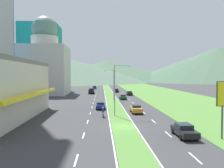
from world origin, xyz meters
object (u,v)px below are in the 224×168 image
street_lamp_mid (112,83)px  street_lamp_near (117,87)px  car_3 (130,93)px  pickup_truck_0 (91,91)px  motorcycle_rider (103,113)px  car_0 (184,130)px  car_6 (136,109)px  car_1 (100,105)px  car_4 (95,87)px  car_2 (123,97)px  car_5 (116,90)px

street_lamp_mid → street_lamp_near: bearing=-91.1°
street_lamp_near → car_3: (7.30, 40.85, -4.41)m
street_lamp_near → pickup_truck_0: size_ratio=1.66×
street_lamp_near → motorcycle_rider: 5.09m
car_0 → motorcycle_rider: size_ratio=2.27×
street_lamp_near → car_3: 41.73m
street_lamp_near → car_6: 6.75m
car_1 → car_4: size_ratio=1.08×
street_lamp_near → car_1: bearing=108.0°
car_2 → street_lamp_near: bearing=-7.6°
car_0 → pickup_truck_0: (-13.50, 62.45, 0.22)m
car_0 → car_1: car_0 is taller
street_lamp_mid → car_6: 22.13m
car_5 → car_4: bearing=-156.9°
car_4 → pickup_truck_0: bearing=179.4°
car_3 → car_2: bearing=-15.2°
car_6 → motorcycle_rider: bearing=-57.0°
car_5 → car_1: bearing=-7.8°
car_4 → car_6: car_4 is taller
car_1 → car_3: (10.15, 32.10, 0.01)m
street_lamp_near → car_4: 78.94m
car_1 → car_4: (-3.40, 69.81, 0.05)m
car_5 → pickup_truck_0: 12.17m
car_4 → car_6: bearing=-172.3°
car_5 → car_6: (0.38, -52.32, 0.01)m
street_lamp_mid → car_5: bearing=84.3°
pickup_truck_0 → motorcycle_rider: pickup_truck_0 is taller
car_0 → car_4: car_4 is taller
street_lamp_near → car_0: bearing=-63.0°
car_1 → pickup_truck_0: 40.20m
car_4 → car_5: (9.79, -22.96, -0.04)m
car_0 → car_3: (0.34, 54.51, 0.00)m
car_6 → car_0: bearing=10.2°
street_lamp_mid → car_0: size_ratio=1.92×
motorcycle_rider → car_0: bearing=-144.0°
street_lamp_mid → car_3: bearing=67.0°
car_5 → car_6: 52.32m
street_lamp_mid → car_1: 16.87m
street_lamp_near → car_5: size_ratio=2.00×
pickup_truck_0 → motorcycle_rider: bearing=-175.2°
car_0 → pickup_truck_0: size_ratio=0.84×
street_lamp_mid → car_2: bearing=41.9°
car_1 → car_3: car_3 is taller
street_lamp_mid → car_6: (3.45, -21.44, -4.27)m
street_lamp_mid → car_2: 6.13m
pickup_truck_0 → motorcycle_rider: 49.77m
street_lamp_mid → car_2: street_lamp_mid is taller
street_lamp_near → car_1: (-2.85, 8.76, -4.42)m
car_6 → car_2: bearing=-179.5°
street_lamp_near → motorcycle_rider: bearing=-161.2°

